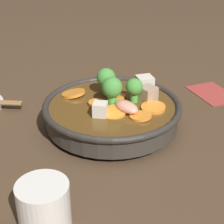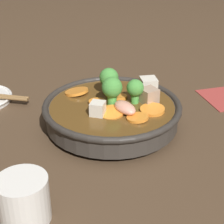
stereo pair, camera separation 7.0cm
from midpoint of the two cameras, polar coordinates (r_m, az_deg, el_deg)
The scene contains 4 objects.
ground_plane at distance 0.71m, azimuth 2.80°, elevation -2.34°, with size 3.00×3.00×0.00m, color #4C3826.
stirfry_bowl at distance 0.70m, azimuth 2.96°, elevation 0.18°, with size 0.26×0.26×0.10m.
tea_cup at distance 0.50m, azimuth -9.39°, elevation -13.07°, with size 0.07×0.07×0.06m.
napkin at distance 0.86m, azimuth 18.74°, elevation 1.93°, with size 0.12×0.10×0.00m.
Camera 2 is at (-0.54, 0.29, 0.36)m, focal length 60.00 mm.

